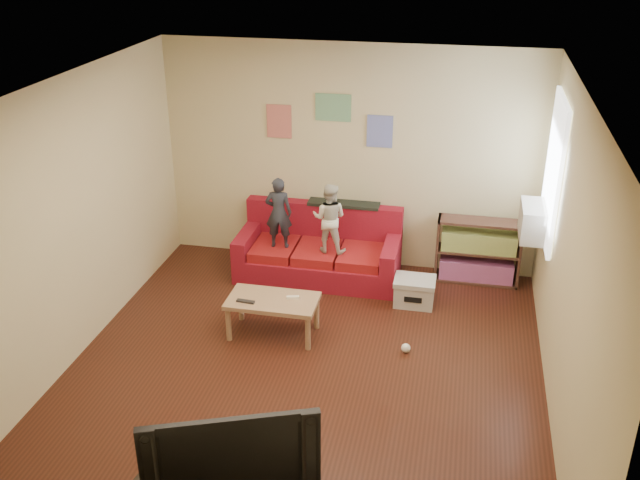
% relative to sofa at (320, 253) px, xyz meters
% --- Properties ---
extents(room_shell, '(4.52, 5.02, 2.72)m').
position_rel_sofa_xyz_m(room_shell, '(0.27, -2.07, 1.07)').
color(room_shell, '#421D11').
rests_on(room_shell, ground).
extents(sofa, '(1.91, 0.88, 0.84)m').
position_rel_sofa_xyz_m(sofa, '(0.00, 0.00, 0.00)').
color(sofa, maroon).
rests_on(sofa, ground).
extents(child_a, '(0.33, 0.24, 0.86)m').
position_rel_sofa_xyz_m(child_a, '(-0.45, -0.17, 0.55)').
color(child_a, '#272A34').
rests_on(child_a, sofa).
extents(child_b, '(0.42, 0.34, 0.83)m').
position_rel_sofa_xyz_m(child_b, '(0.15, -0.17, 0.53)').
color(child_b, silver).
rests_on(child_b, sofa).
extents(coffee_table, '(0.92, 0.51, 0.42)m').
position_rel_sofa_xyz_m(coffee_table, '(-0.19, -1.43, 0.07)').
color(coffee_table, tan).
rests_on(coffee_table, ground).
extents(remote, '(0.19, 0.06, 0.02)m').
position_rel_sofa_xyz_m(remote, '(-0.44, -1.55, 0.14)').
color(remote, black).
rests_on(remote, coffee_table).
extents(game_controller, '(0.13, 0.07, 0.03)m').
position_rel_sofa_xyz_m(game_controller, '(0.01, -1.38, 0.15)').
color(game_controller, white).
rests_on(game_controller, coffee_table).
extents(bookshelf, '(0.97, 0.29, 0.78)m').
position_rel_sofa_xyz_m(bookshelf, '(1.85, 0.21, 0.06)').
color(bookshelf, '#4B2E24').
rests_on(bookshelf, ground).
extents(window, '(0.04, 1.08, 1.48)m').
position_rel_sofa_xyz_m(window, '(2.49, -0.42, 1.36)').
color(window, white).
rests_on(window, room_shell).
extents(ac_unit, '(0.28, 0.55, 0.35)m').
position_rel_sofa_xyz_m(ac_unit, '(2.37, -0.42, 0.80)').
color(ac_unit, '#B7B2A3').
rests_on(ac_unit, window).
extents(artwork_left, '(0.30, 0.01, 0.40)m').
position_rel_sofa_xyz_m(artwork_left, '(-0.58, 0.42, 1.47)').
color(artwork_left, '#D87266').
rests_on(artwork_left, room_shell).
extents(artwork_center, '(0.42, 0.01, 0.32)m').
position_rel_sofa_xyz_m(artwork_center, '(0.07, 0.42, 1.67)').
color(artwork_center, '#72B27F').
rests_on(artwork_center, room_shell).
extents(artwork_right, '(0.30, 0.01, 0.38)m').
position_rel_sofa_xyz_m(artwork_right, '(0.62, 0.42, 1.42)').
color(artwork_right, '#727FCC').
rests_on(artwork_right, room_shell).
extents(file_box, '(0.45, 0.35, 0.31)m').
position_rel_sofa_xyz_m(file_box, '(1.19, -0.50, -0.12)').
color(file_box, beige).
rests_on(file_box, ground).
extents(television, '(1.13, 0.56, 0.66)m').
position_rel_sofa_xyz_m(television, '(0.27, -4.09, 0.55)').
color(television, black).
rests_on(television, tv_stand).
extents(tissue, '(0.11, 0.11, 0.09)m').
position_rel_sofa_xyz_m(tissue, '(1.19, -1.49, -0.24)').
color(tissue, white).
rests_on(tissue, ground).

